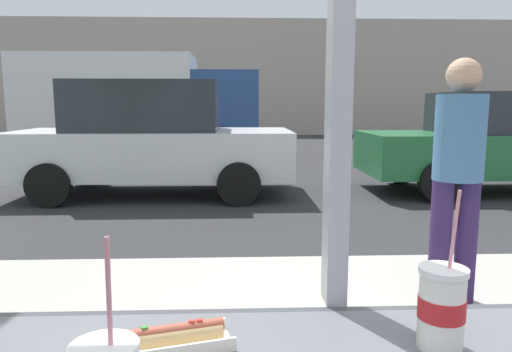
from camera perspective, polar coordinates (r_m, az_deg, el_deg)
The scene contains 9 objects.
ground_plane at distance 9.16m, azimuth -0.77°, elevation -0.61°, with size 60.00×60.00×0.00m, color #2D2D30.
sidewalk_strip at distance 2.99m, azimuth 2.69°, elevation -19.30°, with size 16.00×2.80×0.13m, color #B2ADA3.
building_facade_far at distance 23.55m, azimuth -1.74°, elevation 11.67°, with size 28.00×1.20×5.46m, color #A89E8E.
soda_cup_right at distance 1.04m, azimuth 21.39°, elevation -14.39°, with size 0.09×0.09×0.32m.
hotdog_tray_near at distance 1.01m, azimuth -10.49°, elevation -18.62°, with size 0.27×0.16×0.05m.
parked_car_white at distance 7.89m, azimuth -12.36°, elevation 4.38°, with size 4.40×2.07×1.83m.
parked_car_green at distance 9.00m, azimuth 27.97°, elevation 3.66°, with size 4.69×1.93×1.66m.
box_truck at distance 13.68m, azimuth -14.03°, elevation 8.64°, with size 6.40×2.44×2.78m.
pedestrian at distance 3.39m, azimuth 23.08°, elevation 1.11°, with size 0.32×0.32×1.63m.
Camera 1 is at (-0.24, -1.03, 1.46)m, focal length 33.31 mm.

